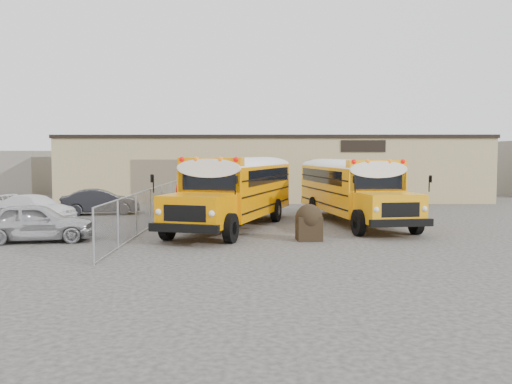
{
  "coord_description": "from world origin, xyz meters",
  "views": [
    {
      "loc": [
        -0.82,
        -23.35,
        3.49
      ],
      "look_at": [
        -1.08,
        3.68,
        1.6
      ],
      "focal_mm": 40.0,
      "sensor_mm": 36.0,
      "label": 1
    }
  ],
  "objects_px": {
    "school_bus_left": "(273,179)",
    "car_silver": "(36,222)",
    "school_bus_right": "(315,179)",
    "tarp_bundle": "(309,222)",
    "car_dark": "(100,202)",
    "car_white": "(36,208)"
  },
  "relations": [
    {
      "from": "tarp_bundle",
      "to": "car_white",
      "type": "relative_size",
      "value": 0.32
    },
    {
      "from": "tarp_bundle",
      "to": "car_white",
      "type": "bearing_deg",
      "value": 154.32
    },
    {
      "from": "school_bus_right",
      "to": "car_dark",
      "type": "distance_m",
      "value": 12.77
    },
    {
      "from": "school_bus_left",
      "to": "tarp_bundle",
      "type": "distance_m",
      "value": 10.9
    },
    {
      "from": "school_bus_left",
      "to": "school_bus_right",
      "type": "height_order",
      "value": "school_bus_left"
    },
    {
      "from": "school_bus_left",
      "to": "tarp_bundle",
      "type": "bearing_deg",
      "value": -83.6
    },
    {
      "from": "car_silver",
      "to": "car_white",
      "type": "distance_m",
      "value": 7.37
    },
    {
      "from": "car_silver",
      "to": "car_white",
      "type": "bearing_deg",
      "value": 10.42
    },
    {
      "from": "car_dark",
      "to": "car_silver",
      "type": "bearing_deg",
      "value": 165.32
    },
    {
      "from": "car_white",
      "to": "car_dark",
      "type": "xyz_separation_m",
      "value": [
        2.47,
        2.92,
        0.05
      ]
    },
    {
      "from": "school_bus_left",
      "to": "car_white",
      "type": "bearing_deg",
      "value": -160.54
    },
    {
      "from": "school_bus_right",
      "to": "car_dark",
      "type": "relative_size",
      "value": 2.6
    },
    {
      "from": "tarp_bundle",
      "to": "car_dark",
      "type": "height_order",
      "value": "tarp_bundle"
    },
    {
      "from": "school_bus_right",
      "to": "car_silver",
      "type": "bearing_deg",
      "value": -133.39
    },
    {
      "from": "school_bus_left",
      "to": "tarp_bundle",
      "type": "xyz_separation_m",
      "value": [
        1.21,
        -10.77,
        -1.17
      ]
    },
    {
      "from": "school_bus_left",
      "to": "car_silver",
      "type": "distance_m",
      "value": 14.7
    },
    {
      "from": "school_bus_left",
      "to": "car_white",
      "type": "xyz_separation_m",
      "value": [
        -12.21,
        -4.31,
        -1.26
      ]
    },
    {
      "from": "tarp_bundle",
      "to": "car_white",
      "type": "xyz_separation_m",
      "value": [
        -13.42,
        6.45,
        -0.08
      ]
    },
    {
      "from": "car_silver",
      "to": "car_white",
      "type": "xyz_separation_m",
      "value": [
        -2.72,
        6.85,
        -0.1
      ]
    },
    {
      "from": "school_bus_left",
      "to": "car_dark",
      "type": "height_order",
      "value": "school_bus_left"
    },
    {
      "from": "school_bus_right",
      "to": "tarp_bundle",
      "type": "distance_m",
      "value": 12.53
    },
    {
      "from": "car_white",
      "to": "car_dark",
      "type": "relative_size",
      "value": 1.05
    }
  ]
}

